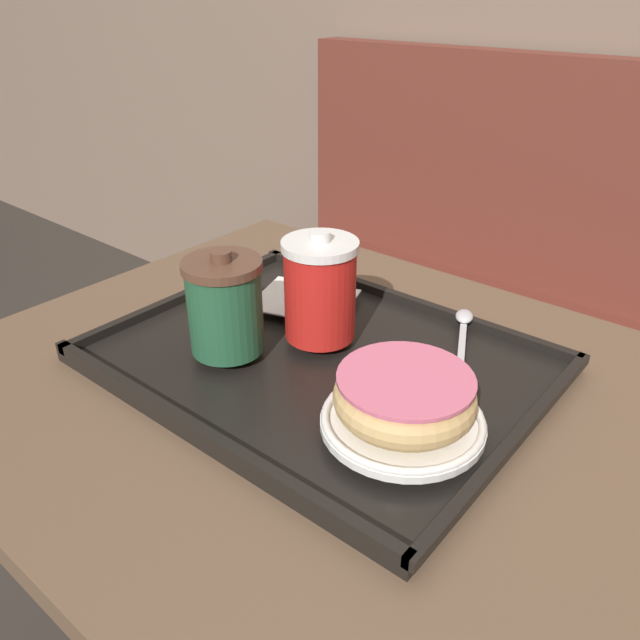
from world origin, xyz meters
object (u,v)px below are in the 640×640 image
Objects in this scene: spoon at (464,325)px; donut_chocolate_glazed at (404,396)px; coffee_cup_rear at (320,289)px; coffee_cup_front at (225,305)px.

donut_chocolate_glazed is at bearing 166.58° from spoon.
coffee_cup_rear is at bearing 153.80° from donut_chocolate_glazed.
donut_chocolate_glazed is 0.22m from spoon.
coffee_cup_front reaches higher than spoon.
donut_chocolate_glazed is (0.24, 0.01, -0.02)m from coffee_cup_front.
spoon is at bearing 44.43° from coffee_cup_rear.
coffee_cup_front is 0.90× the size of donut_chocolate_glazed.
donut_chocolate_glazed is (0.18, -0.09, -0.03)m from coffee_cup_rear.
coffee_cup_front is 0.11m from coffee_cup_rear.
coffee_cup_front is 0.87× the size of spoon.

